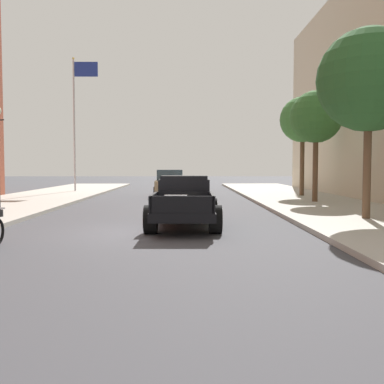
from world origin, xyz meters
name	(u,v)px	position (x,y,z in m)	size (l,w,h in m)	color
ground_plane	(150,232)	(0.00, 0.00, 0.00)	(140.00, 140.00, 0.00)	#3D3D42
hotrod_truck_black	(184,202)	(0.96, 1.24, 0.75)	(2.25, 4.97, 1.58)	black
car_background_tan	(170,184)	(-0.01, 15.22, 0.77)	(1.97, 4.35, 1.65)	tan
flagpole	(77,109)	(-6.49, 18.94, 5.77)	(1.74, 0.16, 9.16)	#B2B2B7
street_tree_nearest	(369,80)	(6.99, 2.04, 4.68)	(3.38, 3.38, 6.23)	brown
street_tree_second	(316,117)	(7.29, 9.23, 4.22)	(2.52, 2.52, 5.37)	brown
street_tree_third	(303,120)	(7.79, 13.79, 4.55)	(2.65, 2.65, 5.76)	brown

